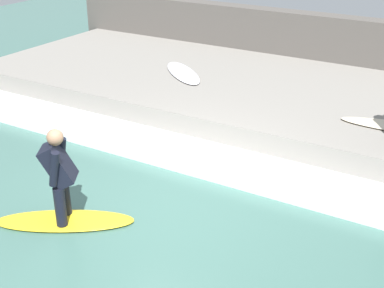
# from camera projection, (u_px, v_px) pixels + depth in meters

# --- Properties ---
(ground_plane) EXTENTS (28.00, 28.00, 0.00)m
(ground_plane) POSITION_uv_depth(u_px,v_px,m) (164.00, 209.00, 7.41)
(ground_plane) COLOR #426B60
(concrete_ledge) EXTENTS (4.40, 12.95, 0.55)m
(concrete_ledge) POSITION_uv_depth(u_px,v_px,m) (280.00, 101.00, 10.56)
(concrete_ledge) COLOR gray
(concrete_ledge) RESTS_ON ground_plane
(back_wall) EXTENTS (0.50, 13.60, 1.55)m
(back_wall) POSITION_uv_depth(u_px,v_px,m) (323.00, 49.00, 12.26)
(back_wall) COLOR #544F49
(back_wall) RESTS_ON ground_plane
(wave_foam_crest) EXTENTS (0.96, 12.31, 0.18)m
(wave_foam_crest) POSITION_uv_depth(u_px,v_px,m) (216.00, 162.00, 8.55)
(wave_foam_crest) COLOR white
(wave_foam_crest) RESTS_ON ground_plane
(surfboard_riding) EXTENTS (1.42, 1.86, 0.06)m
(surfboard_riding) POSITION_uv_depth(u_px,v_px,m) (65.00, 221.00, 7.10)
(surfboard_riding) COLOR yellow
(surfboard_riding) RESTS_ON ground_plane
(surfer_riding) EXTENTS (0.53, 0.55, 1.29)m
(surfer_riding) POSITION_uv_depth(u_px,v_px,m) (59.00, 171.00, 6.79)
(surfer_riding) COLOR black
(surfer_riding) RESTS_ON surfboard_riding
(surfboard_spare) EXTENTS (1.50, 1.59, 0.06)m
(surfboard_spare) POSITION_uv_depth(u_px,v_px,m) (183.00, 73.00, 11.25)
(surfboard_spare) COLOR silver
(surfboard_spare) RESTS_ON concrete_ledge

